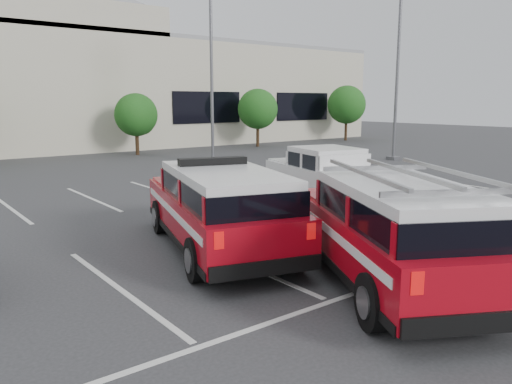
% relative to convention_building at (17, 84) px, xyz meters
% --- Properties ---
extents(ground, '(120.00, 120.00, 0.00)m').
position_rel_convention_building_xyz_m(ground, '(-0.18, -31.86, -4.72)').
color(ground, '#2F2F32').
rests_on(ground, ground).
extents(stall_markings, '(23.00, 15.00, 0.01)m').
position_rel_convention_building_xyz_m(stall_markings, '(-0.18, -27.36, -4.71)').
color(stall_markings, silver).
rests_on(stall_markings, ground).
extents(convention_building, '(60.00, 16.99, 13.20)m').
position_rel_convention_building_xyz_m(convention_building, '(0.00, 0.00, 0.00)').
color(convention_building, '#BFB8A1').
rests_on(convention_building, ground).
extents(tree_mid_right, '(2.77, 2.77, 3.99)m').
position_rel_convention_building_xyz_m(tree_mid_right, '(4.91, -9.82, -2.22)').
color(tree_mid_right, '#3F2B19').
rests_on(tree_mid_right, ground).
extents(tree_right, '(3.07, 3.07, 4.42)m').
position_rel_convention_building_xyz_m(tree_right, '(14.91, -9.82, -1.95)').
color(tree_right, '#3F2B19').
rests_on(tree_right, ground).
extents(tree_far_right, '(3.37, 3.37, 4.85)m').
position_rel_convention_building_xyz_m(tree_far_right, '(24.91, -9.82, -1.68)').
color(tree_far_right, '#3F2B19').
rests_on(tree_far_right, ground).
extents(light_pole_mid, '(0.90, 0.60, 10.24)m').
position_rel_convention_building_xyz_m(light_pole_mid, '(6.82, -15.86, 0.47)').
color(light_pole_mid, '#59595E').
rests_on(light_pole_mid, ground).
extents(light_pole_right, '(0.90, 0.60, 10.24)m').
position_rel_convention_building_xyz_m(light_pole_right, '(15.82, -21.86, 0.47)').
color(light_pole_right, '#59595E').
rests_on(light_pole_right, ground).
extents(fire_chief_suv, '(3.90, 6.50, 2.15)m').
position_rel_convention_building_xyz_m(fire_chief_suv, '(-2.71, -30.94, -3.84)').
color(fire_chief_suv, '#9B0713').
rests_on(fire_chief_suv, ground).
extents(white_pickup, '(3.57, 6.59, 1.92)m').
position_rel_convention_building_xyz_m(white_pickup, '(3.19, -28.98, -3.95)').
color(white_pickup, silver).
rests_on(white_pickup, ground).
extents(ladder_suv, '(4.80, 6.21, 2.30)m').
position_rel_convention_building_xyz_m(ladder_suv, '(-1.40, -34.85, -3.80)').
color(ladder_suv, '#9B0713').
rests_on(ladder_suv, ground).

